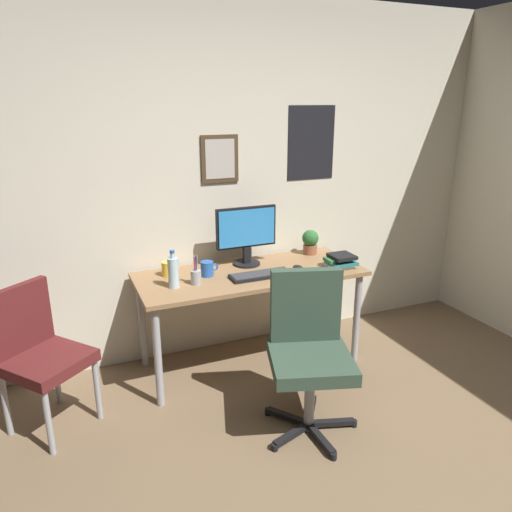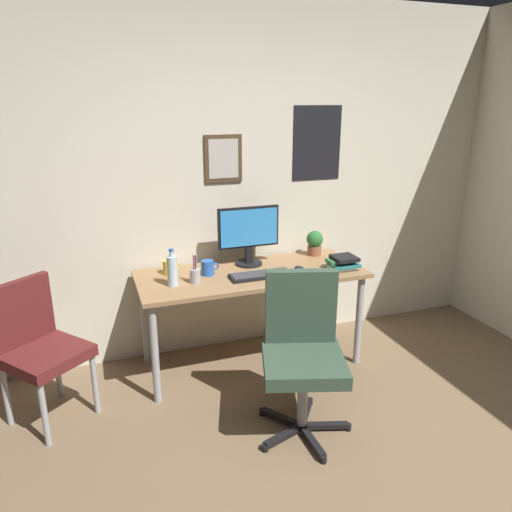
# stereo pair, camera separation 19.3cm
# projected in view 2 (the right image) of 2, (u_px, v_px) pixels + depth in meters

# --- Properties ---
(wall_back) EXTENTS (4.40, 0.10, 2.60)m
(wall_back) POSITION_uv_depth(u_px,v_px,m) (240.00, 182.00, 3.64)
(wall_back) COLOR beige
(wall_back) RESTS_ON ground_plane
(desk) EXTENTS (1.61, 0.65, 0.72)m
(desk) POSITION_uv_depth(u_px,v_px,m) (251.00, 282.00, 3.46)
(desk) COLOR #936D47
(desk) RESTS_ON ground_plane
(office_chair) EXTENTS (0.58, 0.59, 0.95)m
(office_chair) POSITION_uv_depth(u_px,v_px,m) (302.00, 346.00, 2.80)
(office_chair) COLOR #334738
(office_chair) RESTS_ON ground_plane
(side_chair) EXTENTS (0.59, 0.59, 0.88)m
(side_chair) POSITION_uv_depth(u_px,v_px,m) (38.00, 343.00, 2.89)
(side_chair) COLOR #591E1E
(side_chair) RESTS_ON ground_plane
(monitor) EXTENTS (0.46, 0.20, 0.43)m
(monitor) POSITION_uv_depth(u_px,v_px,m) (249.00, 233.00, 3.52)
(monitor) COLOR black
(monitor) RESTS_ON desk
(keyboard) EXTENTS (0.43, 0.15, 0.03)m
(keyboard) POSITION_uv_depth(u_px,v_px,m) (261.00, 275.00, 3.34)
(keyboard) COLOR black
(keyboard) RESTS_ON desk
(computer_mouse) EXTENTS (0.06, 0.11, 0.04)m
(computer_mouse) POSITION_uv_depth(u_px,v_px,m) (300.00, 269.00, 3.44)
(computer_mouse) COLOR black
(computer_mouse) RESTS_ON desk
(water_bottle) EXTENTS (0.07, 0.07, 0.25)m
(water_bottle) POSITION_uv_depth(u_px,v_px,m) (172.00, 270.00, 3.15)
(water_bottle) COLOR silver
(water_bottle) RESTS_ON desk
(coffee_mug_near) EXTENTS (0.12, 0.08, 0.10)m
(coffee_mug_near) POSITION_uv_depth(u_px,v_px,m) (169.00, 267.00, 3.38)
(coffee_mug_near) COLOR yellow
(coffee_mug_near) RESTS_ON desk
(coffee_mug_far) EXTENTS (0.13, 0.09, 0.10)m
(coffee_mug_far) POSITION_uv_depth(u_px,v_px,m) (208.00, 268.00, 3.36)
(coffee_mug_far) COLOR #2659B2
(coffee_mug_far) RESTS_ON desk
(potted_plant) EXTENTS (0.13, 0.13, 0.20)m
(potted_plant) POSITION_uv_depth(u_px,v_px,m) (315.00, 242.00, 3.78)
(potted_plant) COLOR brown
(potted_plant) RESTS_ON desk
(pen_cup) EXTENTS (0.07, 0.07, 0.20)m
(pen_cup) POSITION_uv_depth(u_px,v_px,m) (195.00, 275.00, 3.21)
(pen_cup) COLOR #9EA0A5
(pen_cup) RESTS_ON desk
(book_stack_left) EXTENTS (0.21, 0.18, 0.10)m
(book_stack_left) POSITION_uv_depth(u_px,v_px,m) (342.00, 263.00, 3.48)
(book_stack_left) COLOR silver
(book_stack_left) RESTS_ON desk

